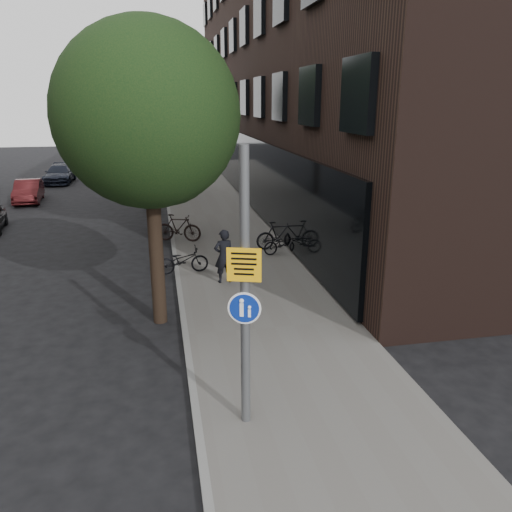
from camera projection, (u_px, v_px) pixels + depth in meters
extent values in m
plane|color=black|center=(301.00, 408.00, 9.56)|extent=(120.00, 120.00, 0.00)
cube|color=#5C5955|center=(235.00, 253.00, 18.95)|extent=(4.50, 60.00, 0.12)
cube|color=slate|center=(175.00, 257.00, 18.53)|extent=(0.15, 60.00, 0.13)
cube|color=black|center=(341.00, 39.00, 29.01)|extent=(12.00, 40.00, 18.00)
cylinder|color=black|center=(157.00, 264.00, 12.81)|extent=(0.36, 0.36, 3.20)
sphere|color=black|center=(148.00, 115.00, 11.71)|extent=(4.40, 4.40, 4.40)
sphere|color=black|center=(166.00, 154.00, 12.83)|extent=(2.64, 2.64, 2.64)
cylinder|color=black|center=(156.00, 201.00, 20.77)|extent=(0.36, 0.36, 3.20)
sphere|color=black|center=(150.00, 109.00, 19.66)|extent=(5.00, 5.00, 5.00)
sphere|color=black|center=(162.00, 133.00, 20.79)|extent=(3.00, 3.00, 3.00)
cylinder|color=black|center=(155.00, 172.00, 29.20)|extent=(0.36, 0.36, 3.20)
sphere|color=black|center=(151.00, 106.00, 28.09)|extent=(5.00, 5.00, 5.00)
sphere|color=black|center=(159.00, 124.00, 29.21)|extent=(3.00, 3.00, 3.00)
cylinder|color=#595B5E|center=(245.00, 294.00, 8.28)|extent=(0.16, 0.16, 4.88)
cube|color=#DB9B0B|center=(245.00, 263.00, 8.12)|extent=(0.55, 0.20, 0.56)
cylinder|color=navy|center=(245.00, 306.00, 8.35)|extent=(0.48, 0.17, 0.50)
cylinder|color=white|center=(245.00, 306.00, 8.35)|extent=(0.54, 0.18, 0.56)
imported|color=black|center=(224.00, 256.00, 15.57)|extent=(0.67, 0.49, 1.71)
imported|color=black|center=(283.00, 243.00, 18.58)|extent=(1.61, 0.75, 0.81)
imported|color=black|center=(279.00, 235.00, 19.19)|extent=(1.85, 0.65, 1.09)
imported|color=black|center=(183.00, 260.00, 16.51)|extent=(1.74, 0.75, 0.89)
imported|color=black|center=(178.00, 228.00, 20.22)|extent=(1.93, 1.10, 1.12)
imported|color=#4F1619|center=(28.00, 191.00, 28.60)|extent=(1.72, 3.95, 1.26)
imported|color=black|center=(60.00, 174.00, 35.27)|extent=(1.84, 4.37, 1.26)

